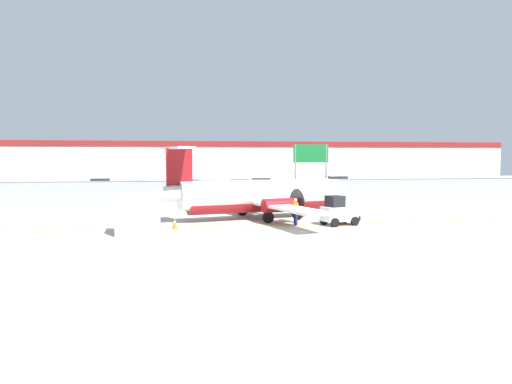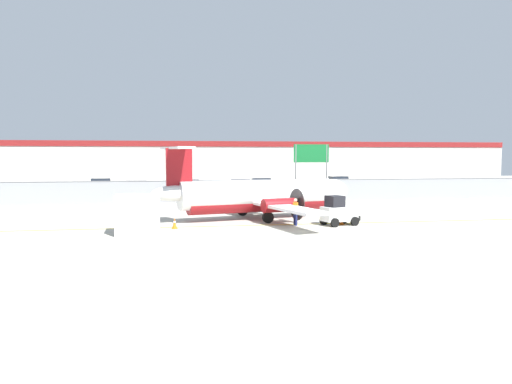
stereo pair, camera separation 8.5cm
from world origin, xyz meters
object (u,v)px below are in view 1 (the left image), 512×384
baggage_tug (339,212)px  parked_car_6 (339,182)px  traffic_cone_near_left (268,214)px  traffic_cone_near_right (175,224)px  traffic_cone_far_left (341,220)px  parked_car_4 (262,185)px  parked_car_1 (137,188)px  parked_car_0 (99,185)px  parked_car_3 (241,186)px  parked_car_5 (324,187)px  commuter_airplane (262,196)px  cargo_container (138,214)px  ground_crew_worker (296,210)px  highway_sign (311,158)px  parked_car_2 (190,187)px

baggage_tug → parked_car_6: size_ratio=0.59×
traffic_cone_near_left → traffic_cone_near_right: same height
baggage_tug → traffic_cone_far_left: (0.28, 0.29, -0.54)m
parked_car_4 → parked_car_1: bearing=-161.6°
traffic_cone_far_left → parked_car_0: parked_car_0 is taller
parked_car_3 → parked_car_5: same height
commuter_airplane → traffic_cone_far_left: bearing=-53.2°
commuter_airplane → traffic_cone_near_right: size_ratio=24.88×
baggage_tug → parked_car_0: bearing=104.3°
parked_car_1 → parked_car_4: same height
parked_car_0 → parked_car_1: bearing=121.6°
parked_car_4 → commuter_airplane: bearing=-96.6°
traffic_cone_far_left → parked_car_6: (11.06, 32.31, 0.58)m
cargo_container → traffic_cone_near_right: cargo_container is taller
baggage_tug → parked_car_3: 26.74m
ground_crew_worker → parked_car_4: size_ratio=0.39×
parked_car_5 → highway_sign: highway_sign is taller
traffic_cone_far_left → parked_car_3: 26.48m
commuter_airplane → parked_car_2: 23.39m
parked_car_2 → parked_car_3: same height
traffic_cone_near_right → parked_car_4: bearing=69.9°
highway_sign → parked_car_4: bearing=105.7°
traffic_cone_near_right → highway_sign: highway_sign is taller
highway_sign → parked_car_2: bearing=144.2°
traffic_cone_near_right → commuter_airplane: bearing=31.9°
baggage_tug → parked_car_0: baggage_tug is taller
parked_car_1 → parked_car_2: (5.76, 1.42, 0.00)m
cargo_container → parked_car_0: cargo_container is taller
parked_car_3 → parked_car_2: bearing=-177.7°
commuter_airplane → traffic_cone_far_left: commuter_airplane is taller
traffic_cone_near_left → parked_car_5: 21.15m
traffic_cone_near_left → traffic_cone_far_left: size_ratio=1.00×
traffic_cone_near_right → parked_car_4: (10.65, 29.11, 0.58)m
ground_crew_worker → parked_car_5: same height
parked_car_3 → parked_car_0: bearing=169.1°
ground_crew_worker → parked_car_4: 29.11m
traffic_cone_near_left → parked_car_4: parked_car_4 is taller
parked_car_0 → parked_car_5: (24.97, -8.50, 0.00)m
traffic_cone_far_left → highway_sign: (3.24, 18.26, 3.83)m
baggage_tug → parked_car_4: baggage_tug is taller
baggage_tug → cargo_container: (-12.20, -1.39, 0.24)m
parked_car_2 → parked_car_6: bearing=18.8°
traffic_cone_far_left → parked_car_0: size_ratio=0.15×
traffic_cone_far_left → parked_car_4: bearing=89.6°
traffic_cone_near_left → traffic_cone_near_right: size_ratio=1.00×
parked_car_6 → parked_car_0: bearing=177.8°
ground_crew_worker → parked_car_3: 26.24m
traffic_cone_far_left → parked_car_1: parked_car_1 is taller
traffic_cone_near_left → parked_car_4: 25.32m
cargo_container → traffic_cone_far_left: size_ratio=3.89×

